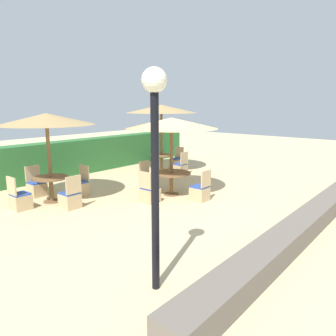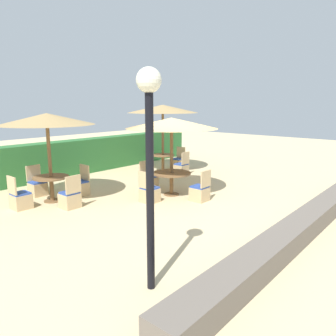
{
  "view_description": "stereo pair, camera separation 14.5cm",
  "coord_description": "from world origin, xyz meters",
  "px_view_note": "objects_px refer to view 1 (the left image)",
  "views": [
    {
      "loc": [
        -7.41,
        -5.6,
        2.83
      ],
      "look_at": [
        0.0,
        0.6,
        0.9
      ],
      "focal_mm": 35.0,
      "sensor_mm": 36.0,
      "label": 1
    },
    {
      "loc": [
        -7.32,
        -5.71,
        2.83
      ],
      "look_at": [
        0.0,
        0.6,
        0.9
      ],
      "focal_mm": 35.0,
      "sensor_mm": 36.0,
      "label": 2
    }
  ],
  "objects_px": {
    "lamp_post": "(155,137)",
    "patio_chair_back_left_east": "(80,187)",
    "round_table_back_left": "(51,183)",
    "round_table_center": "(171,177)",
    "round_table_back_right": "(162,159)",
    "patio_chair_back_right_east": "(177,162)",
    "patio_chair_center_north": "(148,181)",
    "patio_chair_back_left_north": "(37,188)",
    "patio_chair_center_south": "(200,192)",
    "patio_chair_back_left_west": "(20,200)",
    "parasol_center": "(172,123)",
    "patio_chair_back_left_south": "(70,199)",
    "patio_chair_center_west": "(150,193)",
    "parasol_back_right": "(161,109)",
    "patio_chair_back_right_south": "(180,168)",
    "parasol_back_left": "(46,119)"
  },
  "relations": [
    {
      "from": "lamp_post",
      "to": "patio_chair_back_left_east",
      "type": "height_order",
      "value": "lamp_post"
    },
    {
      "from": "round_table_back_left",
      "to": "round_table_center",
      "type": "distance_m",
      "value": 3.56
    },
    {
      "from": "round_table_back_left",
      "to": "round_table_back_right",
      "type": "height_order",
      "value": "round_table_back_left"
    },
    {
      "from": "patio_chair_back_right_east",
      "to": "patio_chair_center_north",
      "type": "bearing_deg",
      "value": 113.46
    },
    {
      "from": "patio_chair_back_left_north",
      "to": "patio_chair_center_south",
      "type": "distance_m",
      "value": 5.02
    },
    {
      "from": "patio_chair_back_left_west",
      "to": "parasol_center",
      "type": "relative_size",
      "value": 0.33
    },
    {
      "from": "patio_chair_back_left_south",
      "to": "patio_chair_center_west",
      "type": "distance_m",
      "value": 2.2
    },
    {
      "from": "patio_chair_back_left_south",
      "to": "round_table_back_left",
      "type": "bearing_deg",
      "value": 90.1
    },
    {
      "from": "patio_chair_back_left_west",
      "to": "patio_chair_center_south",
      "type": "xyz_separation_m",
      "value": [
        3.78,
        -3.27,
        0.0
      ]
    },
    {
      "from": "patio_chair_back_left_east",
      "to": "patio_chair_back_right_east",
      "type": "relative_size",
      "value": 1.0
    },
    {
      "from": "patio_chair_back_left_south",
      "to": "patio_chair_center_west",
      "type": "xyz_separation_m",
      "value": [
        1.79,
        -1.28,
        0.0
      ]
    },
    {
      "from": "parasol_back_right",
      "to": "patio_chair_back_right_south",
      "type": "bearing_deg",
      "value": -87.31
    },
    {
      "from": "round_table_back_left",
      "to": "patio_chair_back_right_east",
      "type": "bearing_deg",
      "value": 2.66
    },
    {
      "from": "patio_chair_back_left_west",
      "to": "parasol_center",
      "type": "bearing_deg",
      "value": 59.26
    },
    {
      "from": "patio_chair_back_left_west",
      "to": "patio_chair_back_left_south",
      "type": "height_order",
      "value": "same"
    },
    {
      "from": "round_table_back_right",
      "to": "patio_chair_back_right_south",
      "type": "height_order",
      "value": "patio_chair_back_right_south"
    },
    {
      "from": "round_table_back_left",
      "to": "round_table_back_right",
      "type": "xyz_separation_m",
      "value": [
        5.26,
        0.35,
        -0.03
      ]
    },
    {
      "from": "lamp_post",
      "to": "round_table_back_right",
      "type": "height_order",
      "value": "lamp_post"
    },
    {
      "from": "parasol_back_left",
      "to": "round_table_back_right",
      "type": "height_order",
      "value": "parasol_back_left"
    },
    {
      "from": "round_table_back_right",
      "to": "patio_chair_back_right_east",
      "type": "bearing_deg",
      "value": -3.59
    },
    {
      "from": "round_table_back_left",
      "to": "patio_chair_back_right_east",
      "type": "height_order",
      "value": "patio_chair_back_right_east"
    },
    {
      "from": "round_table_center",
      "to": "patio_chair_center_north",
      "type": "height_order",
      "value": "patio_chair_center_north"
    },
    {
      "from": "patio_chair_center_north",
      "to": "patio_chair_back_left_south",
      "type": "bearing_deg",
      "value": -4.64
    },
    {
      "from": "patio_chair_center_south",
      "to": "lamp_post",
      "type": "bearing_deg",
      "value": -153.88
    },
    {
      "from": "patio_chair_back_left_east",
      "to": "parasol_center",
      "type": "height_order",
      "value": "parasol_center"
    },
    {
      "from": "patio_chair_back_left_north",
      "to": "round_table_back_right",
      "type": "relative_size",
      "value": 0.99
    },
    {
      "from": "parasol_back_right",
      "to": "patio_chair_back_right_east",
      "type": "relative_size",
      "value": 3.07
    },
    {
      "from": "parasol_back_left",
      "to": "patio_chair_back_left_east",
      "type": "relative_size",
      "value": 2.85
    },
    {
      "from": "patio_chair_back_right_east",
      "to": "patio_chair_center_west",
      "type": "height_order",
      "value": "same"
    },
    {
      "from": "patio_chair_center_south",
      "to": "patio_chair_center_north",
      "type": "height_order",
      "value": "same"
    },
    {
      "from": "lamp_post",
      "to": "parasol_back_left",
      "type": "height_order",
      "value": "lamp_post"
    },
    {
      "from": "parasol_back_right",
      "to": "patio_chair_back_left_west",
      "type": "bearing_deg",
      "value": -176.99
    },
    {
      "from": "lamp_post",
      "to": "patio_chair_center_south",
      "type": "distance_m",
      "value": 5.2
    },
    {
      "from": "parasol_back_left",
      "to": "patio_chair_back_left_west",
      "type": "xyz_separation_m",
      "value": [
        -0.93,
        0.02,
        -2.11
      ]
    },
    {
      "from": "parasol_back_right",
      "to": "patio_chair_center_north",
      "type": "distance_m",
      "value": 3.66
    },
    {
      "from": "round_table_back_left",
      "to": "patio_chair_back_left_west",
      "type": "xyz_separation_m",
      "value": [
        -0.93,
        0.02,
        -0.31
      ]
    },
    {
      "from": "patio_chair_center_south",
      "to": "round_table_back_left",
      "type": "bearing_deg",
      "value": 131.34
    },
    {
      "from": "patio_chair_back_left_east",
      "to": "patio_chair_back_right_south",
      "type": "height_order",
      "value": "same"
    },
    {
      "from": "round_table_back_left",
      "to": "round_table_center",
      "type": "bearing_deg",
      "value": -38.07
    },
    {
      "from": "round_table_back_left",
      "to": "patio_chair_back_left_east",
      "type": "height_order",
      "value": "patio_chair_back_left_east"
    },
    {
      "from": "parasol_back_left",
      "to": "parasol_center",
      "type": "height_order",
      "value": "parasol_back_left"
    },
    {
      "from": "round_table_back_left",
      "to": "patio_chair_back_left_south",
      "type": "relative_size",
      "value": 1.09
    },
    {
      "from": "parasol_back_right",
      "to": "patio_chair_back_right_south",
      "type": "distance_m",
      "value": 2.51
    },
    {
      "from": "patio_chair_center_south",
      "to": "patio_chair_back_left_south",
      "type": "bearing_deg",
      "value": 140.95
    },
    {
      "from": "patio_chair_back_left_south",
      "to": "patio_chair_center_north",
      "type": "relative_size",
      "value": 1.0
    },
    {
      "from": "patio_chair_center_south",
      "to": "patio_chair_center_north",
      "type": "distance_m",
      "value": 2.08
    },
    {
      "from": "lamp_post",
      "to": "parasol_back_left",
      "type": "xyz_separation_m",
      "value": [
        1.42,
        5.34,
        0.03
      ]
    },
    {
      "from": "lamp_post",
      "to": "patio_chair_back_left_south",
      "type": "xyz_separation_m",
      "value": [
        1.42,
        4.41,
        -2.09
      ]
    },
    {
      "from": "lamp_post",
      "to": "patio_chair_center_south",
      "type": "xyz_separation_m",
      "value": [
        4.27,
        2.1,
        -2.09
      ]
    },
    {
      "from": "patio_chair_back_left_north",
      "to": "patio_chair_back_right_south",
      "type": "distance_m",
      "value": 5.48
    }
  ]
}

